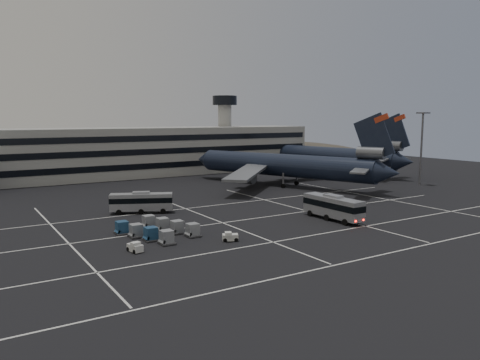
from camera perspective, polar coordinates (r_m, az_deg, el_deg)
name	(u,v)px	position (r m, az deg, el deg)	size (l,w,h in m)	color
ground	(267,223)	(76.19, 3.29, -5.27)	(260.00, 260.00, 0.00)	black
lane_markings	(269,222)	(77.30, 3.56, -5.08)	(90.00, 55.62, 0.01)	silver
terminal	(115,153)	(138.07, -15.03, 3.20)	(125.00, 26.00, 24.00)	gray
hills	(97,177)	(240.30, -16.99, 0.37)	(352.00, 180.00, 44.00)	#38332B
lightpole_right	(422,138)	(126.19, 21.29, 4.77)	(2.40, 2.40, 18.28)	slate
trijet_main	(285,165)	(116.50, 5.52, 1.82)	(44.35, 55.58, 18.08)	black
trijet_far	(327,155)	(146.42, 10.51, 2.98)	(20.73, 57.35, 18.08)	black
bus_near	(333,206)	(79.62, 11.27, -3.15)	(3.21, 12.00, 4.21)	gray
bus_far	(141,201)	(85.40, -11.93, -2.56)	(11.05, 6.91, 3.88)	gray
tug_a	(135,247)	(61.53, -12.63, -8.00)	(1.69, 2.37, 1.39)	silver
tug_b	(231,237)	(65.23, -1.13, -6.93)	(2.45, 2.05, 1.36)	silver
uld_cluster	(157,229)	(69.31, -10.09, -5.89)	(10.82, 13.35, 1.91)	#2D2D30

